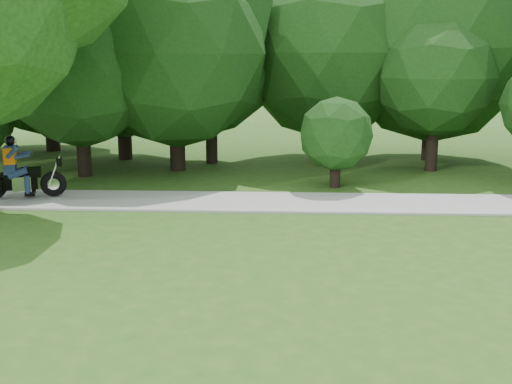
{
  "coord_description": "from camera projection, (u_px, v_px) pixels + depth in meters",
  "views": [
    {
      "loc": [
        -2.74,
        -8.09,
        3.77
      ],
      "look_at": [
        -3.37,
        4.31,
        1.09
      ],
      "focal_mm": 45.0,
      "sensor_mm": 36.0,
      "label": 1
    }
  ],
  "objects": [
    {
      "name": "ground",
      "position": [
        492.0,
        342.0,
        8.55
      ],
      "size": [
        100.0,
        100.0,
        0.0
      ],
      "primitive_type": "plane",
      "color": "#2A5919",
      "rests_on": "ground"
    },
    {
      "name": "walkway",
      "position": [
        395.0,
        204.0,
        16.35
      ],
      "size": [
        60.0,
        2.2,
        0.06
      ],
      "primitive_type": "cube",
      "color": "#ACACA7",
      "rests_on": "ground"
    },
    {
      "name": "tree_line",
      "position": [
        347.0,
        55.0,
        22.37
      ],
      "size": [
        39.85,
        11.3,
        7.76
      ],
      "color": "black",
      "rests_on": "ground"
    },
    {
      "name": "touring_motorcycle",
      "position": [
        17.0,
        176.0,
        16.7
      ],
      "size": [
        2.14,
        1.1,
        1.66
      ],
      "rotation": [
        0.0,
        0.0,
        0.3
      ],
      "color": "black",
      "rests_on": "walkway"
    }
  ]
}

